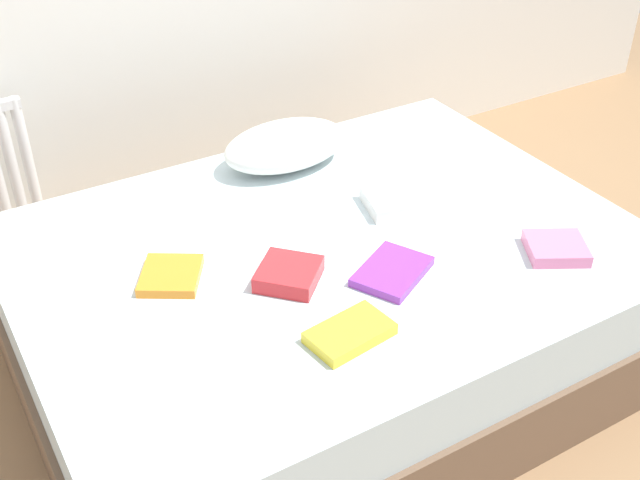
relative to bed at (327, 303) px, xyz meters
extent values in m
plane|color=#93704C|center=(0.00, 0.00, -0.25)|extent=(8.00, 8.00, 0.00)
cube|color=brown|center=(0.00, 0.00, -0.11)|extent=(2.00, 1.50, 0.28)
cube|color=silver|center=(0.00, 0.00, 0.14)|extent=(1.96, 1.46, 0.22)
cylinder|color=white|center=(-0.74, 1.20, 0.17)|extent=(0.04, 0.04, 0.57)
cylinder|color=white|center=(-0.68, 1.20, 0.17)|extent=(0.04, 0.04, 0.57)
ellipsoid|color=white|center=(0.13, 0.53, 0.33)|extent=(0.48, 0.30, 0.16)
cube|color=pink|center=(0.59, -0.42, 0.27)|extent=(0.24, 0.23, 0.04)
cube|color=white|center=(0.31, 0.07, 0.28)|extent=(0.24, 0.23, 0.05)
cube|color=orange|center=(-0.51, 0.07, 0.27)|extent=(0.25, 0.25, 0.03)
cube|color=red|center=(-0.21, -0.12, 0.28)|extent=(0.25, 0.25, 0.05)
cube|color=yellow|center=(-0.19, -0.43, 0.27)|extent=(0.25, 0.17, 0.04)
cube|color=purple|center=(0.08, -0.25, 0.27)|extent=(0.29, 0.27, 0.03)
camera|label=1|loc=(-1.09, -1.80, 1.69)|focal=44.35mm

